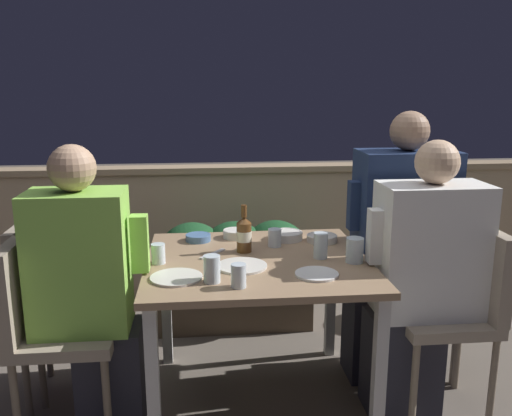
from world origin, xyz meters
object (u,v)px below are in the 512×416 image
chair_left_near (45,316)px  person_white_polo (421,281)px  chair_right_near (460,299)px  chair_right_far (431,274)px  person_navy_jumper (396,248)px  beer_bottle (244,234)px  potted_plant (469,254)px  person_green_blouse (90,293)px  chair_left_far (51,291)px

chair_left_near → person_white_polo: person_white_polo is taller
chair_right_near → chair_right_far: bearing=90.6°
person_white_polo → chair_right_far: 0.38m
person_navy_jumper → beer_bottle: size_ratio=6.03×
chair_left_near → potted_plant: bearing=22.2°
chair_right_near → person_white_polo: 0.21m
chair_right_near → beer_bottle: bearing=165.8°
chair_left_near → beer_bottle: (0.86, 0.25, 0.26)m
person_navy_jumper → potted_plant: size_ratio=1.98×
person_navy_jumper → chair_right_near: bearing=-59.0°
beer_bottle → potted_plant: size_ratio=0.33×
person_white_polo → chair_right_near: bearing=-0.0°
beer_bottle → person_green_blouse: bearing=-159.8°
chair_left_near → person_green_blouse: size_ratio=0.69×
chair_left_far → potted_plant: 2.51m
chair_left_far → beer_bottle: (0.91, -0.04, 0.26)m
chair_left_near → person_navy_jumper: 1.67m
chair_right_near → chair_left_near: bearing=-179.9°
person_green_blouse → potted_plant: person_green_blouse is taller
chair_right_far → person_navy_jumper: size_ratio=0.64×
person_white_polo → chair_left_near: bearing=-179.9°
chair_left_far → beer_bottle: bearing=-2.8°
chair_right_far → potted_plant: size_ratio=1.26×
person_white_polo → chair_left_far: bearing=170.3°
person_green_blouse → chair_right_far: bearing=11.2°
chair_right_far → person_navy_jumper: 0.24m
person_white_polo → person_navy_jumper: (0.00, 0.32, 0.05)m
beer_bottle → chair_left_near: bearing=-164.1°
person_green_blouse → chair_left_near: bearing=180.0°
chair_left_far → person_white_polo: bearing=-9.7°
person_green_blouse → person_navy_jumper: size_ratio=0.92×
chair_right_far → person_navy_jumper: person_navy_jumper is taller
chair_left_near → beer_bottle: beer_bottle is taller
chair_right_far → chair_left_near: bearing=-170.0°
chair_left_near → person_navy_jumper: person_navy_jumper is taller
chair_right_near → chair_right_far: size_ratio=1.00×
chair_right_near → person_green_blouse: bearing=-179.9°
chair_left_far → potted_plant: (2.41, 0.68, -0.12)m
chair_left_far → person_navy_jumper: bearing=1.1°
person_green_blouse → person_white_polo: person_white_polo is taller
person_navy_jumper → potted_plant: (0.73, 0.64, -0.26)m
chair_right_far → potted_plant: bearing=50.1°
chair_left_far → chair_right_far: 1.87m
person_white_polo → beer_bottle: size_ratio=5.58×
chair_left_far → person_navy_jumper: 1.69m
chair_left_near → chair_left_far: size_ratio=1.00×
beer_bottle → chair_right_near: bearing=-14.2°
person_green_blouse → beer_bottle: (0.67, 0.25, 0.17)m
person_white_polo → person_navy_jumper: size_ratio=0.92×
person_green_blouse → person_white_polo: bearing=0.1°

